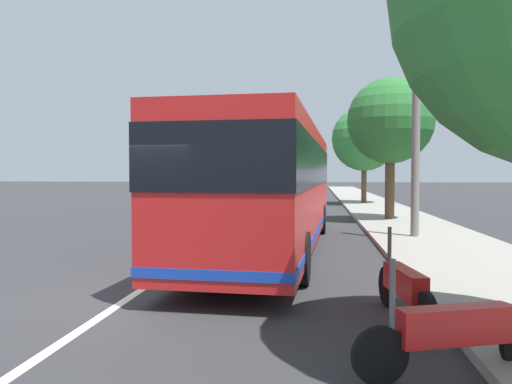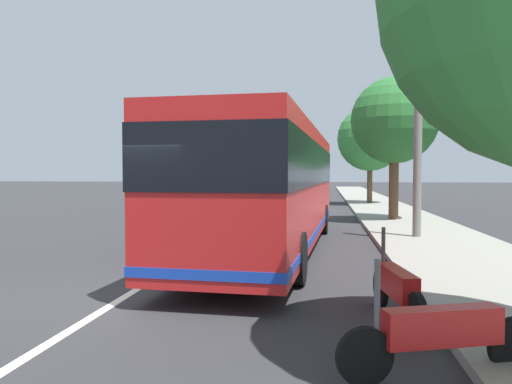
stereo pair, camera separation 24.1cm
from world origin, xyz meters
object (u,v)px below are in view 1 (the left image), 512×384
Objects in this scene: car_side_street at (304,188)px; car_ahead_same_lane at (301,192)px; coach_bus at (273,182)px; motorcycle_mid_row at (455,333)px; car_far_distant at (310,186)px; utility_pole at (416,141)px; car_behind_bus at (252,190)px; roadside_tree_mid_block at (390,121)px; roadside_tree_far_block at (364,139)px; motorcycle_far_end at (404,288)px.

car_ahead_same_lane is (-8.63, -0.01, -0.01)m from car_side_street.
motorcycle_mid_row is at bearing -158.77° from coach_bus.
coach_bus is 42.37m from car_far_distant.
utility_pole is at bearing -173.81° from car_far_distant.
coach_bus is at bearing 175.58° from car_ahead_same_lane.
roadside_tree_mid_block is at bearing 28.42° from car_behind_bus.
utility_pole is at bearing -168.85° from car_side_street.
utility_pole is (-23.76, -8.24, 2.36)m from car_behind_bus.
roadside_tree_mid_block is at bearing -24.33° from coach_bus.
motorcycle_mid_row is at bearing 14.61° from car_behind_bus.
car_far_distant is 23.25m from roadside_tree_far_block.
motorcycle_mid_row is at bearing 171.10° from utility_pole.
motorcycle_mid_row is at bearing 176.45° from roadside_tree_far_block.
motorcycle_far_end is 0.52× the size of car_behind_bus.
car_far_distant is 0.62× the size of roadside_tree_far_block.
motorcycle_far_end is at bearing 175.82° from roadside_tree_far_block.
car_side_street is at bearing -5.72° from motorcycle_far_end.
car_ahead_same_lane is 6.37m from roadside_tree_far_block.
car_far_distant is 0.65× the size of roadside_tree_mid_block.
coach_bus is at bearing 12.42° from motorcycle_far_end.
car_ahead_same_lane is at bearing 16.43° from roadside_tree_mid_block.
coach_bus reaches higher than car_side_street.
roadside_tree_mid_block is at bearing 179.93° from roadside_tree_far_block.
roadside_tree_far_block is at bearing -112.59° from motorcycle_mid_row.
roadside_tree_far_block is (27.63, -1.71, 3.90)m from motorcycle_mid_row.
roadside_tree_mid_block is at bearing -166.65° from car_side_street.
car_side_street is (37.34, 2.42, 0.26)m from motorcycle_far_end.
motorcycle_mid_row is 0.35× the size of roadside_tree_mid_block.
car_behind_bus is at bearing 19.13° from utility_pole.
utility_pole reaches higher than motorcycle_far_end.
car_behind_bus is 20.16m from roadside_tree_mid_block.
utility_pole is at bearing -56.41° from coach_bus.
roadside_tree_mid_block reaches higher than car_ahead_same_lane.
car_side_street is 12.90m from roadside_tree_far_block.
car_ahead_same_lane is 0.71× the size of roadside_tree_far_block.
roadside_tree_mid_block reaches higher than motorcycle_mid_row.
utility_pole is at bearing 179.71° from roadside_tree_far_block.
roadside_tree_far_block reaches higher than car_side_street.
utility_pole is (8.48, -1.79, 2.61)m from motorcycle_far_end.
coach_bus is 26.56m from car_behind_bus.
car_ahead_same_lane reaches higher than car_behind_bus.
roadside_tree_mid_block is 11.51m from roadside_tree_far_block.
roadside_tree_far_block reaches higher than motorcycle_mid_row.
utility_pole is at bearing 179.25° from roadside_tree_mid_block.
car_side_street is (39.24, 2.59, 0.26)m from motorcycle_mid_row.
car_far_distant is 40.14m from utility_pole.
car_ahead_same_lane is at bearing -177.07° from car_side_street.
motorcycle_mid_row is 0.51× the size of car_behind_bus.
motorcycle_far_end is 0.47× the size of car_ahead_same_lane.
utility_pole reaches higher than car_ahead_same_lane.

